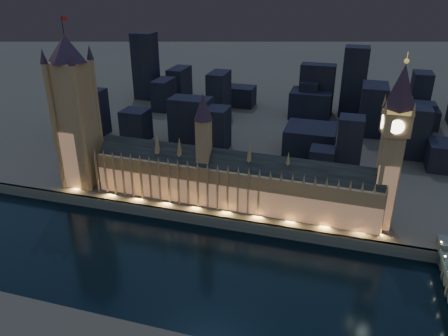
# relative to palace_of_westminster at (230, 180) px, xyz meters

# --- Properties ---
(ground_plane) EXTENTS (2000.00, 2000.00, 0.00)m
(ground_plane) POSITION_rel_palace_of_westminster_xyz_m (-7.68, -61.74, -26.37)
(ground_plane) COLOR black
(ground_plane) RESTS_ON ground
(north_bank) EXTENTS (2000.00, 960.00, 8.00)m
(north_bank) POSITION_rel_palace_of_westminster_xyz_m (-7.68, 458.26, -22.37)
(north_bank) COLOR #4A4238
(north_bank) RESTS_ON ground
(embankment_wall) EXTENTS (2000.00, 2.50, 8.00)m
(embankment_wall) POSITION_rel_palace_of_westminster_xyz_m (-7.68, -20.74, -22.37)
(embankment_wall) COLOR #404D47
(embankment_wall) RESTS_ON ground
(palace_of_westminster) EXTENTS (202.00, 25.98, 78.00)m
(palace_of_westminster) POSITION_rel_palace_of_westminster_xyz_m (0.00, 0.00, 0.00)
(palace_of_westminster) COLOR #937048
(palace_of_westminster) RESTS_ON north_bank
(victoria_tower) EXTENTS (31.68, 31.68, 123.07)m
(victoria_tower) POSITION_rel_palace_of_westminster_xyz_m (-117.68, 0.19, 42.74)
(victoria_tower) COLOR #937048
(victoria_tower) RESTS_ON north_bank
(elizabeth_tower) EXTENTS (18.00, 18.00, 110.16)m
(elizabeth_tower) POSITION_rel_palace_of_westminster_xyz_m (100.32, 0.19, 43.08)
(elizabeth_tower) COLOR #937048
(elizabeth_tower) RESTS_ON north_bank
(city_backdrop) EXTENTS (466.35, 215.63, 81.28)m
(city_backdrop) POSITION_rel_palace_of_westminster_xyz_m (30.63, 185.13, 4.47)
(city_backdrop) COLOR black
(city_backdrop) RESTS_ON north_bank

